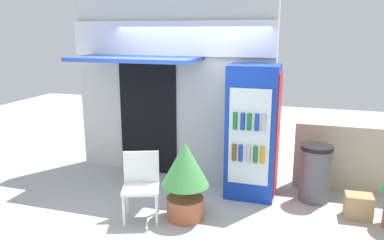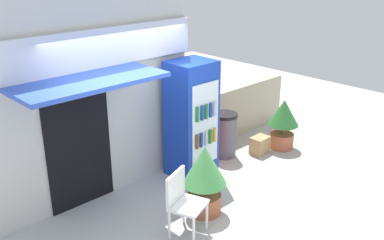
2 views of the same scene
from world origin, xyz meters
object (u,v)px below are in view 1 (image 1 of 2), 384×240
trash_bin (315,173)px  plastic_chair (141,181)px  potted_plant_near_shop (185,174)px  drink_cooler (253,132)px  cardboard_box (358,206)px

trash_bin → plastic_chair: bearing=-150.7°
potted_plant_near_shop → drink_cooler: bearing=54.5°
drink_cooler → cardboard_box: drink_cooler is taller
plastic_chair → potted_plant_near_shop: 0.59m
drink_cooler → potted_plant_near_shop: 1.29m
potted_plant_near_shop → cardboard_box: potted_plant_near_shop is taller
plastic_chair → potted_plant_near_shop: bearing=14.6°
drink_cooler → trash_bin: bearing=4.9°
plastic_chair → trash_bin: plastic_chair is taller
drink_cooler → plastic_chair: 1.79m
potted_plant_near_shop → plastic_chair: bearing=-165.4°
plastic_chair → cardboard_box: (2.76, 0.84, -0.36)m
trash_bin → cardboard_box: (0.56, -0.40, -0.26)m
drink_cooler → trash_bin: (0.91, 0.08, -0.56)m
trash_bin → cardboard_box: bearing=-35.1°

